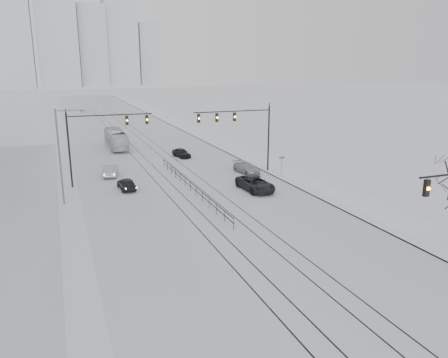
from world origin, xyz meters
TOP-DOWN VIEW (x-y plane):
  - road at (0.00, 60.00)m, footprint 22.00×260.00m
  - sidewalk_east at (13.50, 60.00)m, footprint 5.00×260.00m
  - curb at (11.05, 60.00)m, footprint 0.10×260.00m
  - tram_rails at (-0.00, 40.00)m, footprint 5.30×180.00m
  - skyline at (5.02, 273.63)m, footprint 96.00×48.00m
  - traffic_mast_ne at (8.15, 34.99)m, footprint 9.60×0.37m
  - traffic_mast_nw at (-8.52, 36.00)m, footprint 9.10×0.37m
  - street_light_west at (-12.20, 30.00)m, footprint 2.73×0.25m
  - median_fence at (0.00, 30.00)m, footprint 0.06×24.00m
  - street_sign at (11.80, 32.00)m, footprint 0.70×0.06m
  - sedan_sb_inner at (-6.16, 32.89)m, footprint 1.77×3.84m
  - sedan_sb_outer at (-7.00, 39.49)m, footprint 2.27×4.41m
  - sedan_nb_front at (6.40, 27.70)m, footprint 2.80×5.53m
  - sedan_nb_right at (8.65, 35.09)m, footprint 2.42×4.55m
  - sedan_nb_far at (3.81, 47.13)m, footprint 2.23×4.01m
  - box_truck at (-3.95, 57.68)m, footprint 2.50×10.55m

SIDE VIEW (x-z plane):
  - road at x=0.00m, z-range 0.00..0.02m
  - tram_rails at x=0.00m, z-range 0.02..0.03m
  - curb at x=11.05m, z-range 0.00..0.12m
  - sidewalk_east at x=13.50m, z-range 0.00..0.16m
  - median_fence at x=0.00m, z-range 0.03..1.03m
  - sedan_nb_right at x=8.65m, z-range 0.00..1.26m
  - sedan_sb_inner at x=-6.16m, z-range 0.00..1.27m
  - sedan_nb_far at x=3.81m, z-range 0.00..1.29m
  - sedan_sb_outer at x=-7.00m, z-range 0.00..1.38m
  - sedan_nb_front at x=6.40m, z-range 0.00..1.50m
  - box_truck at x=-3.95m, z-range 0.00..2.94m
  - street_sign at x=11.80m, z-range 0.41..2.81m
  - street_light_west at x=-12.20m, z-range 0.71..9.71m
  - traffic_mast_nw at x=-8.52m, z-range 1.57..9.57m
  - traffic_mast_ne at x=8.15m, z-range 1.76..9.76m
  - skyline at x=5.02m, z-range -5.35..66.65m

